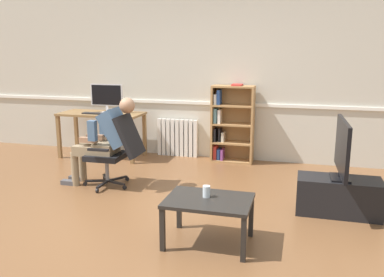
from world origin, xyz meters
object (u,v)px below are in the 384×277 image
(computer_desk, at_px, (102,119))
(coffee_table, at_px, (209,205))
(computer_mouse, at_px, (113,114))
(radiator, at_px, (177,138))
(bookshelf, at_px, (230,124))
(tv_screen, at_px, (342,148))
(drinking_glass, at_px, (206,191))
(tv_stand, at_px, (338,196))
(keyboard, at_px, (95,113))
(office_chair, at_px, (117,148))
(person_seated, at_px, (105,139))
(imac_monitor, at_px, (107,96))

(computer_desk, bearing_deg, coffee_table, -46.88)
(computer_mouse, xyz_separation_m, radiator, (0.94, 0.51, -0.45))
(radiator, bearing_deg, bookshelf, -6.01)
(tv_screen, bearing_deg, drinking_glass, 127.40)
(bookshelf, distance_m, drinking_glass, 2.90)
(computer_mouse, height_order, tv_stand, computer_mouse)
(keyboard, distance_m, coffee_table, 3.55)
(bookshelf, bearing_deg, tv_stand, -50.04)
(tv_screen, bearing_deg, office_chair, 84.11)
(bookshelf, relative_size, tv_stand, 1.41)
(tv_screen, bearing_deg, person_seated, 84.39)
(imac_monitor, distance_m, person_seated, 1.65)
(keyboard, height_order, office_chair, office_chair)
(keyboard, distance_m, radiator, 1.43)
(keyboard, xyz_separation_m, radiator, (1.25, 0.53, -0.45))
(bookshelf, xyz_separation_m, office_chair, (-1.20, -1.66, -0.09))
(imac_monitor, xyz_separation_m, bookshelf, (2.06, 0.22, -0.42))
(computer_desk, height_order, keyboard, keyboard)
(person_seated, relative_size, tv_screen, 1.28)
(tv_screen, bearing_deg, bookshelf, 38.14)
(computer_mouse, xyz_separation_m, bookshelf, (1.86, 0.41, -0.16))
(drinking_glass, bearing_deg, office_chair, 140.78)
(keyboard, relative_size, drinking_glass, 3.89)
(person_seated, bearing_deg, radiator, 164.75)
(computer_desk, xyz_separation_m, radiator, (1.21, 0.39, -0.34))
(computer_desk, bearing_deg, tv_stand, -22.92)
(computer_desk, relative_size, person_seated, 1.17)
(office_chair, distance_m, tv_stand, 2.78)
(tv_stand, relative_size, tv_screen, 0.96)
(bookshelf, height_order, drinking_glass, bookshelf)
(bookshelf, height_order, radiator, bookshelf)
(person_seated, bearing_deg, bookshelf, 139.61)
(computer_desk, relative_size, imac_monitor, 2.42)
(computer_mouse, bearing_deg, tv_stand, -22.85)
(tv_screen, relative_size, coffee_table, 1.18)
(radiator, bearing_deg, office_chair, -99.17)
(bookshelf, bearing_deg, computer_mouse, -167.47)
(radiator, bearing_deg, computer_mouse, -151.53)
(computer_desk, relative_size, tv_stand, 1.56)
(imac_monitor, distance_m, office_chair, 1.75)
(bookshelf, bearing_deg, radiator, 173.99)
(imac_monitor, relative_size, coffee_table, 0.73)
(radiator, distance_m, coffee_table, 3.27)
(radiator, bearing_deg, keyboard, -157.09)
(keyboard, xyz_separation_m, person_seated, (0.80, -1.23, -0.12))
(computer_desk, height_order, office_chair, office_chair)
(keyboard, relative_size, computer_mouse, 4.24)
(drinking_glass, bearing_deg, coffee_table, -52.60)
(tv_screen, xyz_separation_m, drinking_glass, (-1.26, -1.03, -0.25))
(computer_desk, relative_size, drinking_glass, 12.84)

